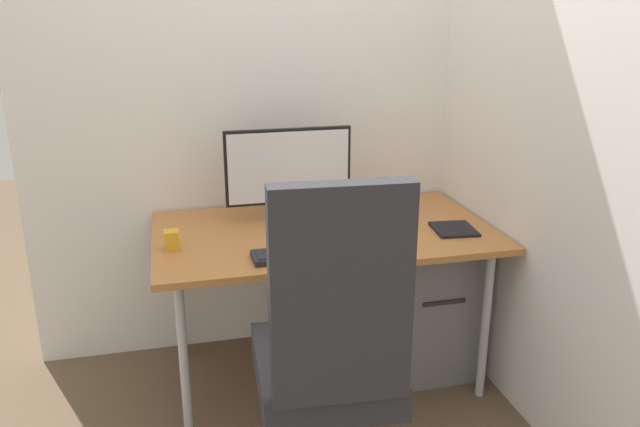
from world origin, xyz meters
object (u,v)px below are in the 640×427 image
at_px(desk_clamp_accessory, 172,240).
at_px(pen_holder, 399,205).
at_px(keyboard, 304,253).
at_px(notebook, 454,229).
at_px(monitor, 288,169).
at_px(mouse, 401,243).
at_px(office_chair, 330,350).
at_px(filing_cabinet, 419,301).

bearing_deg(desk_clamp_accessory, pen_holder, 10.81).
distance_m(keyboard, notebook, 0.69).
height_order(keyboard, notebook, keyboard).
xyz_separation_m(notebook, desk_clamp_accessory, (-1.16, 0.06, 0.03)).
height_order(monitor, mouse, monitor).
height_order(monitor, keyboard, monitor).
distance_m(office_chair, pen_holder, 1.08).
xyz_separation_m(office_chair, monitor, (0.06, 0.95, 0.34)).
xyz_separation_m(pen_holder, notebook, (0.15, -0.26, -0.04)).
xyz_separation_m(monitor, notebook, (0.65, -0.29, -0.23)).
distance_m(monitor, pen_holder, 0.54).
height_order(filing_cabinet, notebook, notebook).
xyz_separation_m(filing_cabinet, desk_clamp_accessory, (-1.10, -0.11, 0.45)).
bearing_deg(monitor, pen_holder, -4.21).
relative_size(mouse, notebook, 0.50).
distance_m(keyboard, desk_clamp_accessory, 0.52).
distance_m(office_chair, desk_clamp_accessory, 0.86).
bearing_deg(keyboard, notebook, 10.77).
xyz_separation_m(office_chair, filing_cabinet, (0.65, 0.83, -0.31)).
bearing_deg(notebook, keyboard, -163.19).
relative_size(pen_holder, notebook, 0.94).
relative_size(office_chair, notebook, 6.34).
bearing_deg(filing_cabinet, office_chair, -127.98).
bearing_deg(office_chair, mouse, 51.01).
relative_size(keyboard, mouse, 4.27).
bearing_deg(office_chair, monitor, 86.34).
height_order(office_chair, monitor, office_chair).
bearing_deg(monitor, filing_cabinet, -11.12).
bearing_deg(mouse, filing_cabinet, 71.70).
height_order(keyboard, desk_clamp_accessory, desk_clamp_accessory).
relative_size(filing_cabinet, monitor, 1.10).
relative_size(office_chair, mouse, 12.79).
relative_size(filing_cabinet, notebook, 3.23).
bearing_deg(filing_cabinet, mouse, -126.15).
xyz_separation_m(filing_cabinet, keyboard, (-0.61, -0.31, 0.42)).
bearing_deg(desk_clamp_accessory, monitor, 24.20).
height_order(keyboard, mouse, mouse).
height_order(office_chair, desk_clamp_accessory, office_chair).
distance_m(filing_cabinet, mouse, 0.57).
bearing_deg(mouse, pen_holder, 88.58).
distance_m(filing_cabinet, pen_holder, 0.47).
distance_m(office_chair, monitor, 1.01).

